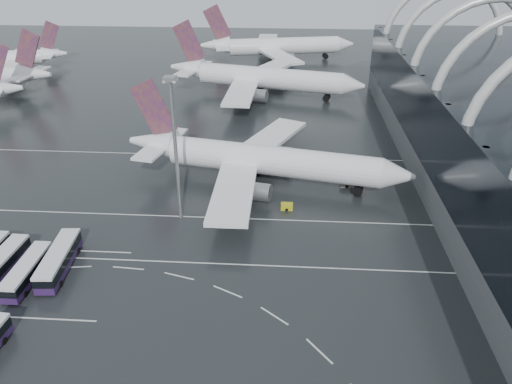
# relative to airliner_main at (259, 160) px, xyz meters

# --- Properties ---
(ground) EXTENTS (420.00, 420.00, 0.00)m
(ground) POSITION_rel_airliner_main_xyz_m (-9.05, -26.88, -5.04)
(ground) COLOR black
(ground) RESTS_ON ground
(lane_marking_near) EXTENTS (120.00, 0.25, 0.01)m
(lane_marking_near) POSITION_rel_airliner_main_xyz_m (-9.05, -28.88, -5.04)
(lane_marking_near) COLOR silver
(lane_marking_near) RESTS_ON ground
(lane_marking_mid) EXTENTS (120.00, 0.25, 0.01)m
(lane_marking_mid) POSITION_rel_airliner_main_xyz_m (-9.05, -14.88, -5.04)
(lane_marking_mid) COLOR silver
(lane_marking_mid) RESTS_ON ground
(lane_marking_far) EXTENTS (120.00, 0.25, 0.01)m
(lane_marking_far) POSITION_rel_airliner_main_xyz_m (-9.05, 13.12, -5.04)
(lane_marking_far) COLOR silver
(lane_marking_far) RESTS_ON ground
(bus_bay_line_north) EXTENTS (28.00, 0.25, 0.01)m
(bus_bay_line_north) POSITION_rel_airliner_main_xyz_m (-33.05, -26.88, -5.04)
(bus_bay_line_north) COLOR silver
(bus_bay_line_north) RESTS_ON ground
(airliner_main) EXTENTS (59.15, 51.04, 20.14)m
(airliner_main) POSITION_rel_airliner_main_xyz_m (0.00, 0.00, 0.00)
(airliner_main) COLOR white
(airliner_main) RESTS_ON ground
(airliner_gate_b) EXTENTS (62.34, 55.21, 21.85)m
(airliner_gate_b) POSITION_rel_airliner_main_xyz_m (-3.45, 61.42, 0.43)
(airliner_gate_b) COLOR white
(airliner_gate_b) RESTS_ON ground
(airliner_gate_c) EXTENTS (61.04, 55.38, 21.85)m
(airliner_gate_c) POSITION_rel_airliner_main_xyz_m (-0.08, 108.71, 0.42)
(airliner_gate_c) COLOR white
(airliner_gate_c) RESTS_ON ground
(jet_remote_far) EXTENTS (39.63, 32.11, 17.32)m
(jet_remote_far) POSITION_rel_airliner_main_xyz_m (-96.44, 87.89, -0.57)
(jet_remote_far) COLOR white
(jet_remote_far) RESTS_ON ground
(bus_row_near_b) EXTENTS (3.37, 12.58, 3.07)m
(bus_row_near_b) POSITION_rel_airliner_main_xyz_m (-36.89, -33.46, -3.36)
(bus_row_near_b) COLOR #261544
(bus_row_near_b) RESTS_ON ground
(bus_row_near_c) EXTENTS (2.95, 12.04, 2.96)m
(bus_row_near_c) POSITION_rel_airliner_main_xyz_m (-32.22, -34.82, -3.42)
(bus_row_near_c) COLOR #261544
(bus_row_near_c) RESTS_ON ground
(bus_row_near_d) EXTENTS (4.07, 13.55, 3.29)m
(bus_row_near_d) POSITION_rel_airliner_main_xyz_m (-28.57, -31.99, -3.24)
(bus_row_near_d) COLOR #261544
(bus_row_near_d) RESTS_ON ground
(floodlight_mast) EXTENTS (1.98, 1.98, 25.88)m
(floodlight_mast) POSITION_rel_airliner_main_xyz_m (-13.18, -15.23, 11.23)
(floodlight_mast) COLOR gray
(floodlight_mast) RESTS_ON ground
(gse_cart_belly_a) EXTENTS (2.23, 1.32, 1.22)m
(gse_cart_belly_a) POSITION_rel_airliner_main_xyz_m (5.96, -10.92, -4.43)
(gse_cart_belly_a) COLOR #B2B117
(gse_cart_belly_a) RESTS_ON ground
(gse_cart_belly_b) EXTENTS (2.03, 1.20, 1.11)m
(gse_cart_belly_b) POSITION_rel_airliner_main_xyz_m (19.83, 7.74, -4.49)
(gse_cart_belly_b) COLOR slate
(gse_cart_belly_b) RESTS_ON ground
(gse_cart_belly_c) EXTENTS (2.06, 1.22, 1.13)m
(gse_cart_belly_c) POSITION_rel_airliner_main_xyz_m (-4.26, -5.78, -4.48)
(gse_cart_belly_c) COLOR #B2B117
(gse_cart_belly_c) RESTS_ON ground
(gse_cart_belly_d) EXTENTS (2.52, 1.49, 1.37)m
(gse_cart_belly_d) POSITION_rel_airliner_main_xyz_m (18.01, -0.61, -4.36)
(gse_cart_belly_d) COLOR slate
(gse_cart_belly_d) RESTS_ON ground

